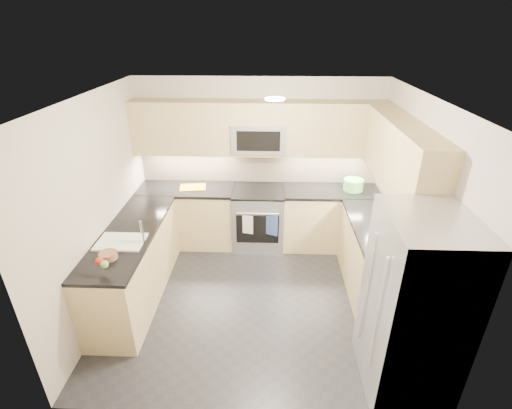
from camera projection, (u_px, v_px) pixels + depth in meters
The scene contains 36 objects.
floor at pixel (255, 297), 4.76m from camera, with size 3.60×3.20×0.00m, color #26262B.
ceiling at pixel (255, 98), 3.65m from camera, with size 3.60×3.20×0.02m, color beige.
wall_back at pixel (259, 162), 5.64m from camera, with size 3.60×0.02×2.50m, color #BFB5A7.
wall_front at pixel (246, 308), 2.77m from camera, with size 3.60×0.02×2.50m, color #BFB5A7.
wall_left at pixel (99, 208), 4.27m from camera, with size 0.02×3.20×2.50m, color #BFB5A7.
wall_right at pixel (415, 213), 4.14m from camera, with size 0.02×3.20×2.50m, color #BFB5A7.
base_cab_back_left at pixel (188, 217), 5.76m from camera, with size 1.42×0.60×0.90m, color #D0B77D.
base_cab_back_right at pixel (329, 219), 5.69m from camera, with size 1.42×0.60×0.90m, color #D0B77D.
base_cab_right at pixel (375, 264), 4.64m from camera, with size 0.60×1.70×0.90m, color #D0B77D.
base_cab_peninsula at pixel (135, 265), 4.61m from camera, with size 0.60×2.00×0.90m, color #D0B77D.
countertop_back_left at pixel (186, 189), 5.55m from camera, with size 1.42×0.63×0.04m, color black.
countertop_back_right at pixel (332, 191), 5.48m from camera, with size 1.42×0.63×0.04m, color black.
countertop_right at pixel (380, 231), 4.43m from camera, with size 0.63×1.70×0.04m, color black.
countertop_peninsula at pixel (129, 233), 4.40m from camera, with size 0.63×2.00×0.04m, color black.
upper_cab_back at pixel (259, 128), 5.22m from camera, with size 3.60×0.35×0.75m, color #D0B77D.
upper_cab_right at pixel (401, 156), 4.14m from camera, with size 0.35×1.95×0.75m, color #D0B77D.
backsplash_back at pixel (259, 166), 5.66m from camera, with size 3.60×0.01×0.51m, color tan.
backsplash_right at pixel (401, 200), 4.57m from camera, with size 0.01×2.30×0.51m, color tan.
gas_range at pixel (258, 218), 5.70m from camera, with size 0.76×0.65×0.91m, color gray.
range_cooktop at pixel (258, 191), 5.49m from camera, with size 0.76×0.65×0.03m, color black.
oven_door_glass at pixel (258, 229), 5.41m from camera, with size 0.62×0.02×0.45m, color black.
oven_handle at pixel (258, 214), 5.27m from camera, with size 0.02×0.02×0.60m, color #B2B5BA.
microwave at pixel (259, 137), 5.26m from camera, with size 0.76×0.40×0.40m, color #A0A4A8.
microwave_door at pixel (258, 141), 5.07m from camera, with size 0.60×0.01×0.28m, color black.
refrigerator at pixel (413, 308), 3.28m from camera, with size 0.70×0.90×1.80m, color #ADAFB5.
fridge_handle_left at pixel (377, 317), 3.11m from camera, with size 0.02×0.02×1.20m, color #B2B5BA.
fridge_handle_right at pixel (367, 289), 3.43m from camera, with size 0.02×0.02×1.20m, color #B2B5BA.
sink_basin at pixel (122, 247), 4.20m from camera, with size 0.52×0.38×0.16m, color white.
faucet at pixel (142, 232), 4.10m from camera, with size 0.03×0.03×0.28m, color silver.
utensil_bowl at pixel (353, 185), 5.44m from camera, with size 0.29×0.29×0.17m, color #57B64E.
cutting_board at pixel (193, 187), 5.54m from camera, with size 0.38×0.26×0.01m, color orange.
fruit_basket at pixel (108, 255), 3.88m from camera, with size 0.19×0.19×0.07m, color #915F44.
fruit_apple at pixel (99, 261), 3.65m from camera, with size 0.08×0.08×0.08m, color red.
fruit_pear at pixel (104, 264), 3.60m from camera, with size 0.08×0.08×0.08m, color #65A848.
dish_towel_check at pixel (248, 225), 5.33m from camera, with size 0.15×0.01×0.29m, color white.
dish_towel_blue at pixel (272, 225), 5.32m from camera, with size 0.18×0.01×0.33m, color navy.
Camera 1 is at (0.16, -3.74, 3.17)m, focal length 26.00 mm.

